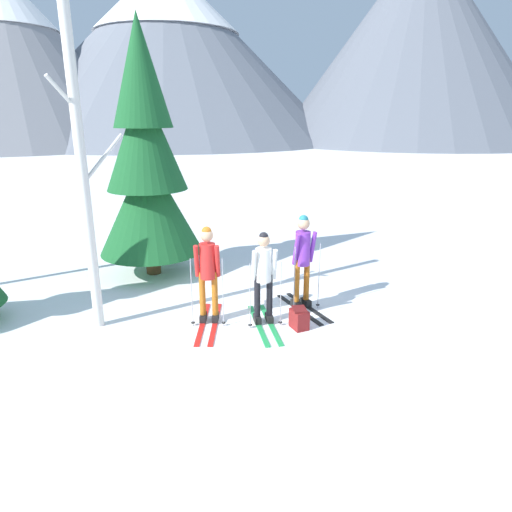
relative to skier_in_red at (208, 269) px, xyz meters
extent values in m
plane|color=white|center=(0.83, -0.07, -0.99)|extent=(400.00, 400.00, 0.00)
cube|color=red|center=(0.09, -0.13, -0.98)|extent=(0.33, 1.70, 0.02)
cube|color=red|center=(-0.12, -0.09, -0.98)|extent=(0.33, 1.70, 0.02)
cube|color=black|center=(0.11, -0.03, -0.91)|extent=(0.15, 0.27, 0.12)
cylinder|color=#B76019|center=(0.11, -0.03, -0.46)|extent=(0.11, 0.11, 0.83)
cube|color=black|center=(-0.11, 0.00, -0.91)|extent=(0.15, 0.27, 0.12)
cylinder|color=#B76019|center=(-0.11, 0.00, -0.46)|extent=(0.11, 0.11, 0.83)
cylinder|color=red|center=(0.00, -0.01, 0.15)|extent=(0.28, 0.28, 0.63)
sphere|color=tan|center=(0.00, -0.01, 0.61)|extent=(0.23, 0.23, 0.23)
sphere|color=#B76019|center=(0.00, -0.01, 0.68)|extent=(0.17, 0.17, 0.17)
cylinder|color=red|center=(0.17, -0.10, 0.17)|extent=(0.11, 0.21, 0.59)
cylinder|color=red|center=(-0.19, -0.04, 0.17)|extent=(0.11, 0.21, 0.59)
cylinder|color=#A5A5AD|center=(0.24, -0.23, -0.37)|extent=(0.02, 0.02, 1.25)
cylinder|color=black|center=(0.24, -0.23, -0.93)|extent=(0.07, 0.07, 0.01)
cylinder|color=#A5A5AD|center=(-0.29, -0.15, -0.37)|extent=(0.02, 0.02, 1.25)
cylinder|color=black|center=(-0.29, -0.15, -0.93)|extent=(0.07, 0.07, 0.01)
cube|color=black|center=(0.02, 0.16, 0.18)|extent=(0.28, 0.20, 0.36)
cube|color=green|center=(1.07, -0.28, -0.98)|extent=(0.17, 1.66, 0.02)
cube|color=green|center=(0.85, -0.29, -0.98)|extent=(0.17, 1.66, 0.02)
cube|color=black|center=(1.06, -0.18, -0.91)|extent=(0.12, 0.27, 0.12)
cylinder|color=black|center=(1.06, -0.18, -0.48)|extent=(0.11, 0.11, 0.79)
cube|color=black|center=(0.84, -0.19, -0.91)|extent=(0.12, 0.27, 0.12)
cylinder|color=black|center=(0.84, -0.19, -0.48)|extent=(0.11, 0.11, 0.79)
cylinder|color=white|center=(0.95, -0.18, 0.10)|extent=(0.28, 0.28, 0.59)
sphere|color=tan|center=(0.95, -0.18, 0.53)|extent=(0.21, 0.21, 0.21)
sphere|color=black|center=(0.95, -0.18, 0.60)|extent=(0.16, 0.16, 0.16)
cylinder|color=white|center=(1.14, -0.23, 0.11)|extent=(0.09, 0.20, 0.57)
cylinder|color=white|center=(0.78, -0.25, 0.11)|extent=(0.09, 0.20, 0.57)
cylinder|color=#A5A5AD|center=(1.23, -0.35, -0.40)|extent=(0.02, 0.02, 1.19)
cylinder|color=black|center=(1.23, -0.35, -0.93)|extent=(0.07, 0.07, 0.01)
cylinder|color=#A5A5AD|center=(0.69, -0.38, -0.40)|extent=(0.02, 0.02, 1.19)
cylinder|color=black|center=(0.69, -0.38, -0.93)|extent=(0.07, 0.07, 0.01)
cube|color=#384C99|center=(0.95, -0.01, 0.13)|extent=(0.27, 0.17, 0.36)
cube|color=black|center=(1.92, 0.34, -0.98)|extent=(0.58, 1.51, 0.02)
cube|color=black|center=(1.71, 0.27, -0.98)|extent=(0.58, 1.51, 0.02)
cube|color=black|center=(1.89, 0.43, -0.91)|extent=(0.19, 0.28, 0.12)
cylinder|color=#B76019|center=(1.89, 0.43, -0.44)|extent=(0.11, 0.11, 0.86)
cube|color=black|center=(1.68, 0.36, -0.91)|extent=(0.19, 0.28, 0.12)
cylinder|color=#B76019|center=(1.68, 0.36, -0.44)|extent=(0.11, 0.11, 0.86)
cylinder|color=purple|center=(1.78, 0.40, 0.19)|extent=(0.28, 0.28, 0.65)
sphere|color=tan|center=(1.78, 0.40, 0.67)|extent=(0.23, 0.23, 0.23)
sphere|color=#1E6B7A|center=(1.78, 0.40, 0.74)|extent=(0.18, 0.18, 0.18)
cylinder|color=purple|center=(1.97, 0.40, 0.21)|extent=(0.14, 0.22, 0.61)
cylinder|color=purple|center=(1.63, 0.28, 0.21)|extent=(0.14, 0.22, 0.61)
cylinder|color=#A5A5AD|center=(2.09, 0.31, -0.35)|extent=(0.02, 0.02, 1.29)
cylinder|color=black|center=(2.09, 0.31, -0.93)|extent=(0.07, 0.07, 0.01)
cylinder|color=#A5A5AD|center=(1.58, 0.14, -0.35)|extent=(0.02, 0.02, 1.29)
cylinder|color=black|center=(1.58, 0.14, -0.93)|extent=(0.07, 0.07, 0.01)
cylinder|color=#51381E|center=(-1.20, 2.79, -0.45)|extent=(0.34, 0.34, 1.08)
cone|color=#195628|center=(-1.20, 2.79, 0.69)|extent=(2.31, 2.31, 2.28)
cone|color=#195628|center=(-1.20, 2.79, 2.13)|extent=(1.76, 1.76, 2.28)
cone|color=#195628|center=(-1.20, 2.79, 3.45)|extent=(1.26, 1.26, 2.28)
cylinder|color=silver|center=(-1.94, 0.10, 1.59)|extent=(0.17, 0.17, 5.18)
cylinder|color=silver|center=(-1.63, 0.34, 1.90)|extent=(0.62, 0.57, 0.76)
cylinder|color=silver|center=(-2.08, -0.06, 2.90)|extent=(0.32, 0.40, 0.48)
cube|color=maroon|center=(1.54, -0.49, -0.82)|extent=(0.32, 0.38, 0.34)
cube|color=maroon|center=(1.54, -0.49, -0.63)|extent=(0.22, 0.28, 0.04)
cone|color=gray|center=(-20.90, 51.84, 8.70)|extent=(33.82, 33.82, 19.40)
cone|color=slate|center=(-2.92, 58.83, 10.20)|extent=(46.43, 46.43, 22.38)
cone|color=slate|center=(28.07, 50.96, 11.14)|extent=(35.34, 35.34, 24.27)
camera|label=1|loc=(-0.17, -7.50, 2.57)|focal=31.77mm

